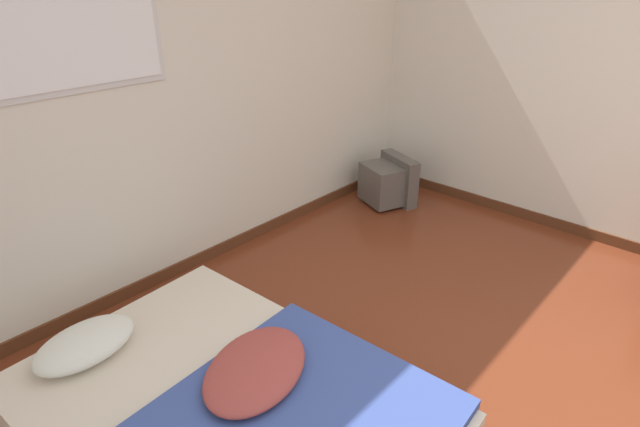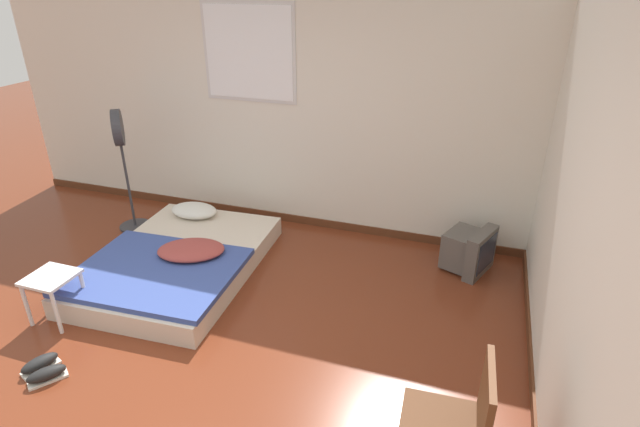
# 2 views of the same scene
# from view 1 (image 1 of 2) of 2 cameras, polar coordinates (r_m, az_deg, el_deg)

# --- Properties ---
(wall_back) EXTENTS (7.26, 0.08, 2.60)m
(wall_back) POSITION_cam_1_polar(r_m,az_deg,el_deg) (3.40, -16.93, 13.24)
(wall_back) COLOR silver
(wall_back) RESTS_ON ground_plane
(mattress_bed) EXTENTS (1.51, 2.06, 0.34)m
(mattress_bed) POSITION_cam_1_polar(r_m,az_deg,el_deg) (2.56, -10.65, -21.37)
(mattress_bed) COLOR beige
(mattress_bed) RESTS_ON ground_plane
(crt_tv) EXTENTS (0.52, 0.54, 0.44)m
(crt_tv) POSITION_cam_1_polar(r_m,az_deg,el_deg) (4.69, 7.81, 3.61)
(crt_tv) COLOR #56514C
(crt_tv) RESTS_ON ground_plane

